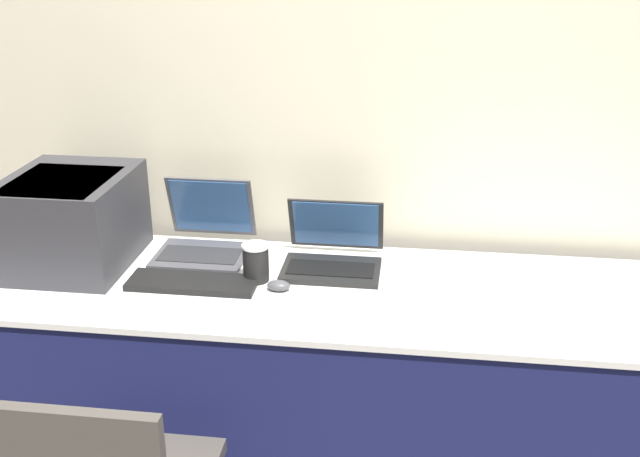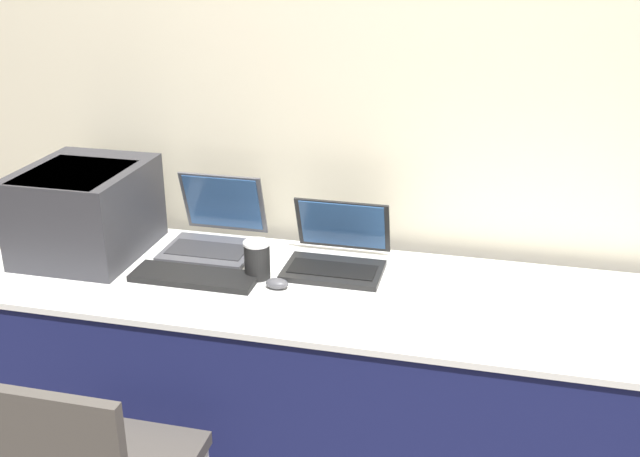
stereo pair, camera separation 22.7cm
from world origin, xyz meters
name	(u,v)px [view 1 (the left image)]	position (x,y,z in m)	size (l,w,h in m)	color
wall_back	(389,88)	(0.00, 0.74, 1.30)	(8.00, 0.05, 2.60)	beige
table	(373,395)	(0.00, 0.32, 0.38)	(2.62, 0.66, 0.77)	#191E51
printer	(71,217)	(-0.99, 0.39, 0.93)	(0.37, 0.43, 0.30)	#333338
laptop_left	(205,237)	(-0.60, 0.53, 0.82)	(0.30, 0.31, 0.24)	#4C4C51
laptop_right	(333,253)	(-0.15, 0.47, 0.82)	(0.31, 0.28, 0.21)	black
external_keyboard	(192,283)	(-0.57, 0.27, 0.78)	(0.40, 0.13, 0.02)	black
coffee_cup	(256,262)	(-0.38, 0.34, 0.83)	(0.09, 0.09, 0.12)	black
mouse	(279,286)	(-0.30, 0.28, 0.78)	(0.07, 0.05, 0.03)	#4C4C51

